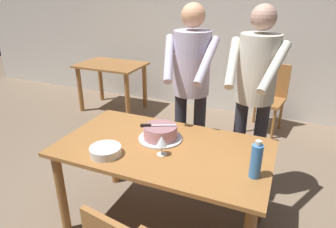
{
  "coord_description": "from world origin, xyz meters",
  "views": [
    {
      "loc": [
        0.78,
        -1.75,
        1.83
      ],
      "look_at": [
        -0.07,
        0.25,
        0.9
      ],
      "focal_mm": 31.82,
      "sensor_mm": 36.0,
      "label": 1
    }
  ],
  "objects_px": {
    "cake_knife": "(151,125)",
    "person_cutting_cake": "(191,80)",
    "water_bottle": "(256,161)",
    "person_standing_beside": "(255,87)",
    "cake_on_platter": "(160,133)",
    "wine_glass_near": "(162,142)",
    "plate_stack": "(105,151)",
    "background_table": "(112,74)",
    "main_dining_table": "(164,159)",
    "background_chair_0": "(268,95)"
  },
  "relations": [
    {
      "from": "cake_knife",
      "to": "person_cutting_cake",
      "type": "height_order",
      "value": "person_cutting_cake"
    },
    {
      "from": "person_cutting_cake",
      "to": "water_bottle",
      "type": "bearing_deg",
      "value": -48.35
    },
    {
      "from": "cake_knife",
      "to": "person_standing_beside",
      "type": "bearing_deg",
      "value": 42.84
    },
    {
      "from": "cake_on_platter",
      "to": "wine_glass_near",
      "type": "bearing_deg",
      "value": -63.16
    },
    {
      "from": "plate_stack",
      "to": "wine_glass_near",
      "type": "height_order",
      "value": "wine_glass_near"
    },
    {
      "from": "plate_stack",
      "to": "background_table",
      "type": "relative_size",
      "value": 0.22
    },
    {
      "from": "water_bottle",
      "to": "background_table",
      "type": "height_order",
      "value": "water_bottle"
    },
    {
      "from": "cake_on_platter",
      "to": "water_bottle",
      "type": "xyz_separation_m",
      "value": [
        0.74,
        -0.22,
        0.06
      ]
    },
    {
      "from": "cake_knife",
      "to": "water_bottle",
      "type": "xyz_separation_m",
      "value": [
        0.8,
        -0.19,
        -0.0
      ]
    },
    {
      "from": "background_table",
      "to": "person_standing_beside",
      "type": "bearing_deg",
      "value": -30.54
    },
    {
      "from": "background_table",
      "to": "cake_on_platter",
      "type": "bearing_deg",
      "value": -48.56
    },
    {
      "from": "water_bottle",
      "to": "main_dining_table",
      "type": "bearing_deg",
      "value": 169.24
    },
    {
      "from": "background_chair_0",
      "to": "background_table",
      "type": "bearing_deg",
      "value": -174.95
    },
    {
      "from": "plate_stack",
      "to": "background_table",
      "type": "xyz_separation_m",
      "value": [
        -1.47,
        2.31,
        -0.2
      ]
    },
    {
      "from": "person_standing_beside",
      "to": "cake_on_platter",
      "type": "bearing_deg",
      "value": -135.64
    },
    {
      "from": "plate_stack",
      "to": "person_standing_beside",
      "type": "bearing_deg",
      "value": 48.08
    },
    {
      "from": "main_dining_table",
      "to": "cake_on_platter",
      "type": "bearing_deg",
      "value": 125.68
    },
    {
      "from": "cake_knife",
      "to": "plate_stack",
      "type": "xyz_separation_m",
      "value": [
        -0.19,
        -0.33,
        -0.09
      ]
    },
    {
      "from": "person_cutting_cake",
      "to": "person_standing_beside",
      "type": "height_order",
      "value": "same"
    },
    {
      "from": "wine_glass_near",
      "to": "person_cutting_cake",
      "type": "relative_size",
      "value": 0.08
    },
    {
      "from": "water_bottle",
      "to": "background_table",
      "type": "distance_m",
      "value": 3.3
    },
    {
      "from": "water_bottle",
      "to": "background_table",
      "type": "relative_size",
      "value": 0.25
    },
    {
      "from": "plate_stack",
      "to": "person_standing_beside",
      "type": "distance_m",
      "value": 1.31
    },
    {
      "from": "cake_on_platter",
      "to": "water_bottle",
      "type": "height_order",
      "value": "water_bottle"
    },
    {
      "from": "background_chair_0",
      "to": "person_cutting_cake",
      "type": "bearing_deg",
      "value": -109.24
    },
    {
      "from": "cake_on_platter",
      "to": "background_table",
      "type": "relative_size",
      "value": 0.34
    },
    {
      "from": "cake_on_platter",
      "to": "background_chair_0",
      "type": "bearing_deg",
      "value": 74.24
    },
    {
      "from": "plate_stack",
      "to": "background_table",
      "type": "bearing_deg",
      "value": 122.37
    },
    {
      "from": "background_table",
      "to": "plate_stack",
      "type": "bearing_deg",
      "value": -57.63
    },
    {
      "from": "main_dining_table",
      "to": "plate_stack",
      "type": "height_order",
      "value": "plate_stack"
    },
    {
      "from": "water_bottle",
      "to": "person_standing_beside",
      "type": "xyz_separation_m",
      "value": [
        -0.14,
        0.81,
        0.21
      ]
    },
    {
      "from": "main_dining_table",
      "to": "person_cutting_cake",
      "type": "distance_m",
      "value": 0.78
    },
    {
      "from": "person_standing_beside",
      "to": "person_cutting_cake",
      "type": "bearing_deg",
      "value": -176.86
    },
    {
      "from": "main_dining_table",
      "to": "background_table",
      "type": "distance_m",
      "value": 2.72
    },
    {
      "from": "main_dining_table",
      "to": "background_chair_0",
      "type": "distance_m",
      "value": 2.32
    },
    {
      "from": "person_standing_beside",
      "to": "background_chair_0",
      "type": "distance_m",
      "value": 1.68
    },
    {
      "from": "cake_knife",
      "to": "person_cutting_cake",
      "type": "distance_m",
      "value": 0.63
    },
    {
      "from": "background_table",
      "to": "background_chair_0",
      "type": "xyz_separation_m",
      "value": [
        2.33,
        0.21,
        -0.09
      ]
    },
    {
      "from": "person_standing_beside",
      "to": "background_chair_0",
      "type": "bearing_deg",
      "value": 89.55
    },
    {
      "from": "wine_glass_near",
      "to": "water_bottle",
      "type": "distance_m",
      "value": 0.63
    },
    {
      "from": "main_dining_table",
      "to": "background_chair_0",
      "type": "bearing_deg",
      "value": 76.55
    },
    {
      "from": "wine_glass_near",
      "to": "water_bottle",
      "type": "height_order",
      "value": "water_bottle"
    },
    {
      "from": "cake_on_platter",
      "to": "wine_glass_near",
      "type": "distance_m",
      "value": 0.24
    },
    {
      "from": "cake_on_platter",
      "to": "background_table",
      "type": "xyz_separation_m",
      "value": [
        -1.72,
        1.95,
        -0.22
      ]
    },
    {
      "from": "plate_stack",
      "to": "wine_glass_near",
      "type": "bearing_deg",
      "value": 23.32
    },
    {
      "from": "water_bottle",
      "to": "background_chair_0",
      "type": "bearing_deg",
      "value": 93.16
    },
    {
      "from": "cake_knife",
      "to": "wine_glass_near",
      "type": "bearing_deg",
      "value": -46.31
    },
    {
      "from": "water_bottle",
      "to": "background_chair_0",
      "type": "xyz_separation_m",
      "value": [
        -0.13,
        2.38,
        -0.37
      ]
    },
    {
      "from": "plate_stack",
      "to": "person_standing_beside",
      "type": "xyz_separation_m",
      "value": [
        0.85,
        0.95,
        0.3
      ]
    },
    {
      "from": "person_cutting_cake",
      "to": "background_table",
      "type": "relative_size",
      "value": 1.72
    }
  ]
}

